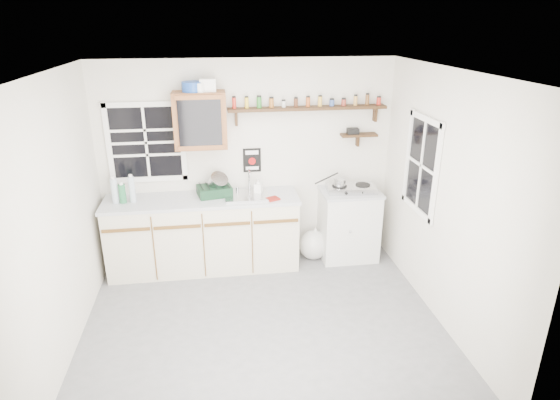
# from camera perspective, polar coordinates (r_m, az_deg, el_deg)

# --- Properties ---
(room) EXTENTS (3.64, 3.24, 2.54)m
(room) POSITION_cam_1_polar(r_m,az_deg,el_deg) (4.33, -2.23, -1.39)
(room) COLOR #58585B
(room) RESTS_ON ground
(main_cabinet) EXTENTS (2.31, 0.63, 0.92)m
(main_cabinet) POSITION_cam_1_polar(r_m,az_deg,el_deg) (5.82, -9.26, -4.00)
(main_cabinet) COLOR beige
(main_cabinet) RESTS_ON floor
(right_cabinet) EXTENTS (0.73, 0.57, 0.91)m
(right_cabinet) POSITION_cam_1_polar(r_m,az_deg,el_deg) (6.07, 8.33, -2.90)
(right_cabinet) COLOR silver
(right_cabinet) RESTS_ON floor
(sink) EXTENTS (0.52, 0.44, 0.29)m
(sink) POSITION_cam_1_polar(r_m,az_deg,el_deg) (5.65, -4.09, 0.62)
(sink) COLOR #B1B1B6
(sink) RESTS_ON main_cabinet
(upper_cabinet) EXTENTS (0.60, 0.32, 0.65)m
(upper_cabinet) POSITION_cam_1_polar(r_m,az_deg,el_deg) (5.53, -9.71, 9.56)
(upper_cabinet) COLOR brown
(upper_cabinet) RESTS_ON wall_back
(upper_cabinet_clutter) EXTENTS (0.38, 0.24, 0.14)m
(upper_cabinet_clutter) POSITION_cam_1_polar(r_m,az_deg,el_deg) (5.47, -9.92, 13.51)
(upper_cabinet_clutter) COLOR #17409B
(upper_cabinet_clutter) RESTS_ON upper_cabinet
(spice_shelf) EXTENTS (1.91, 0.18, 0.35)m
(spice_shelf) POSITION_cam_1_polar(r_m,az_deg,el_deg) (5.69, 3.35, 11.24)
(spice_shelf) COLOR black
(spice_shelf) RESTS_ON wall_back
(secondary_shelf) EXTENTS (0.45, 0.16, 0.24)m
(secondary_shelf) POSITION_cam_1_polar(r_m,az_deg,el_deg) (5.93, 9.36, 7.90)
(secondary_shelf) COLOR black
(secondary_shelf) RESTS_ON wall_back
(warning_sign) EXTENTS (0.22, 0.02, 0.30)m
(warning_sign) POSITION_cam_1_polar(r_m,az_deg,el_deg) (5.82, -3.43, 4.86)
(warning_sign) COLOR black
(warning_sign) RESTS_ON wall_back
(window_back) EXTENTS (0.93, 0.03, 0.98)m
(window_back) POSITION_cam_1_polar(r_m,az_deg,el_deg) (5.78, -16.01, 6.75)
(window_back) COLOR black
(window_back) RESTS_ON wall_back
(window_right) EXTENTS (0.03, 0.78, 1.08)m
(window_right) POSITION_cam_1_polar(r_m,az_deg,el_deg) (5.24, 16.91, 4.06)
(window_right) COLOR black
(window_right) RESTS_ON wall_back
(water_bottles) EXTENTS (0.27, 0.09, 0.34)m
(water_bottles) POSITION_cam_1_polar(r_m,az_deg,el_deg) (5.68, -18.63, 1.06)
(water_bottles) COLOR #AABCC7
(water_bottles) RESTS_ON main_cabinet
(dish_rack) EXTENTS (0.44, 0.36, 0.29)m
(dish_rack) POSITION_cam_1_polar(r_m,az_deg,el_deg) (5.68, -7.86, 1.48)
(dish_rack) COLOR black
(dish_rack) RESTS_ON main_cabinet
(soap_bottle) EXTENTS (0.12, 0.12, 0.20)m
(soap_bottle) POSITION_cam_1_polar(r_m,az_deg,el_deg) (5.68, -2.66, 1.70)
(soap_bottle) COLOR silver
(soap_bottle) RESTS_ON main_cabinet
(rag) EXTENTS (0.18, 0.17, 0.02)m
(rag) POSITION_cam_1_polar(r_m,az_deg,el_deg) (5.52, -0.90, 0.15)
(rag) COLOR maroon
(rag) RESTS_ON main_cabinet
(hotplate) EXTENTS (0.62, 0.37, 0.09)m
(hotplate) POSITION_cam_1_polar(r_m,az_deg,el_deg) (5.87, 8.66, 1.43)
(hotplate) COLOR #B1B1B6
(hotplate) RESTS_ON right_cabinet
(saucepan) EXTENTS (0.37, 0.16, 0.16)m
(saucepan) POSITION_cam_1_polar(r_m,az_deg,el_deg) (5.81, 7.21, 2.15)
(saucepan) COLOR #B1B1B6
(saucepan) RESTS_ON hotplate
(trash_bag) EXTENTS (0.40, 0.36, 0.45)m
(trash_bag) POSITION_cam_1_polar(r_m,az_deg,el_deg) (6.08, 4.11, -5.43)
(trash_bag) COLOR beige
(trash_bag) RESTS_ON floor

